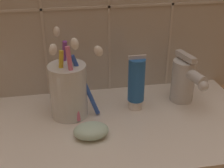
# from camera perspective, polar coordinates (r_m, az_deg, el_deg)

# --- Properties ---
(sink_counter) EXTENTS (0.58, 0.31, 0.02)m
(sink_counter) POSITION_cam_1_polar(r_m,az_deg,el_deg) (0.65, 0.54, -7.84)
(sink_counter) COLOR silver
(sink_counter) RESTS_ON ground
(toothbrush_cup) EXTENTS (0.11, 0.11, 0.18)m
(toothbrush_cup) POSITION_cam_1_polar(r_m,az_deg,el_deg) (0.64, -7.95, -0.92)
(toothbrush_cup) COLOR silver
(toothbrush_cup) RESTS_ON sink_counter
(toothpaste_tube) EXTENTS (0.04, 0.04, 0.12)m
(toothpaste_tube) POSITION_cam_1_polar(r_m,az_deg,el_deg) (0.66, 4.47, 0.17)
(toothpaste_tube) COLOR white
(toothpaste_tube) RESTS_ON sink_counter
(sink_faucet) EXTENTS (0.05, 0.11, 0.11)m
(sink_faucet) POSITION_cam_1_polar(r_m,az_deg,el_deg) (0.71, 13.17, 0.78)
(sink_faucet) COLOR silver
(sink_faucet) RESTS_ON sink_counter
(soap_bar) EXTENTS (0.07, 0.05, 0.03)m
(soap_bar) POSITION_cam_1_polar(r_m,az_deg,el_deg) (0.60, -3.83, -8.52)
(soap_bar) COLOR silver
(soap_bar) RESTS_ON sink_counter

